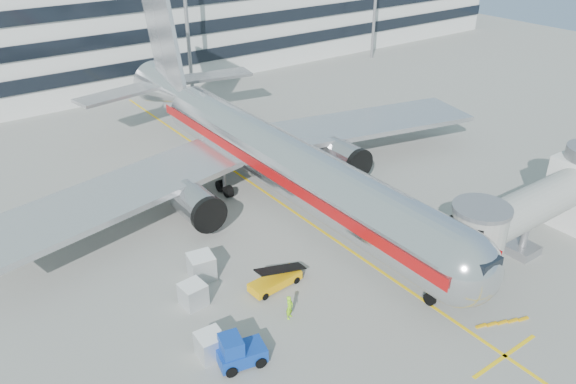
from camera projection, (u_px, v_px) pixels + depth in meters
ground at (351, 251)px, 43.93m from camera, size 180.00×180.00×0.00m
lead_in_line at (278, 201)px, 51.07m from camera, size 0.25×70.00×0.01m
stop_bar at (505, 356)px, 33.93m from camera, size 6.00×0.25×0.01m
main_jet at (266, 152)px, 50.31m from camera, size 50.95×48.70×16.06m
jet_bridge at (543, 203)px, 42.71m from camera, size 17.80×4.50×7.00m
terminal at (88, 25)px, 81.66m from camera, size 150.00×24.25×15.60m
belt_loader at (275, 280)px, 39.64m from camera, size 4.17×1.73×1.97m
baggage_tug at (238, 352)px, 32.96m from camera, size 3.10×2.31×2.12m
cargo_container_left at (193, 294)px, 37.82m from camera, size 1.68×1.68×1.66m
cargo_container_right at (202, 266)px, 40.50m from camera, size 2.01×2.01×1.86m
cargo_container_front at (211, 345)px, 33.57m from camera, size 1.64×1.64×1.65m
ramp_worker at (290, 307)px, 36.60m from camera, size 0.75×0.67×1.73m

